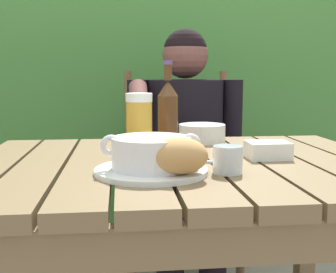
{
  "coord_description": "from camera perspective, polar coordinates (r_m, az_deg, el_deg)",
  "views": [
    {
      "loc": [
        -0.17,
        -1.11,
        1.0
      ],
      "look_at": [
        -0.05,
        -0.04,
        0.85
      ],
      "focal_mm": 46.21,
      "sensor_mm": 36.0,
      "label": 1
    }
  ],
  "objects": [
    {
      "name": "dining_table",
      "position": [
        1.17,
        2.23,
        -8.64
      ],
      "size": [
        1.11,
        0.82,
        0.78
      ],
      "color": "brown",
      "rests_on": "ground_plane"
    },
    {
      "name": "water_glass_small",
      "position": [
        1.0,
        7.87,
        -3.04
      ],
      "size": [
        0.07,
        0.07,
        0.06
      ],
      "color": "silver",
      "rests_on": "dining_table"
    },
    {
      "name": "diner_bowl",
      "position": [
        1.45,
        4.51,
        0.44
      ],
      "size": [
        0.15,
        0.15,
        0.06
      ],
      "color": "white",
      "rests_on": "dining_table"
    },
    {
      "name": "beer_bottle",
      "position": [
        1.24,
        -0.01,
        2.87
      ],
      "size": [
        0.06,
        0.06,
        0.26
      ],
      "color": "#502D16",
      "rests_on": "dining_table"
    },
    {
      "name": "chair_near_diner",
      "position": [
        2.04,
        1.52,
        -6.46
      ],
      "size": [
        0.5,
        0.41,
        1.02
      ],
      "color": "brown",
      "rests_on": "ground_plane"
    },
    {
      "name": "bread_roll",
      "position": [
        0.93,
        1.5,
        -2.56
      ],
      "size": [
        0.13,
        0.1,
        0.08
      ],
      "color": "tan",
      "rests_on": "serving_plate"
    },
    {
      "name": "hedge_backdrop",
      "position": [
        2.64,
        -6.21,
        10.21
      ],
      "size": [
        3.57,
        0.9,
        2.43
      ],
      "color": "#457F38",
      "rests_on": "ground_plane"
    },
    {
      "name": "person_eating",
      "position": [
        1.8,
        2.32,
        -1.39
      ],
      "size": [
        0.48,
        0.47,
        1.19
      ],
      "color": "black",
      "rests_on": "ground_plane"
    },
    {
      "name": "serving_plate",
      "position": [
        0.99,
        -2.22,
        -4.52
      ],
      "size": [
        0.26,
        0.26,
        0.01
      ],
      "color": "white",
      "rests_on": "dining_table"
    },
    {
      "name": "soup_bowl",
      "position": [
        0.98,
        -2.23,
        -2.04
      ],
      "size": [
        0.23,
        0.18,
        0.08
      ],
      "color": "white",
      "rests_on": "serving_plate"
    },
    {
      "name": "table_knife",
      "position": [
        1.12,
        3.83,
        -3.21
      ],
      "size": [
        0.14,
        0.06,
        0.01
      ],
      "color": "silver",
      "rests_on": "dining_table"
    },
    {
      "name": "beer_glass",
      "position": [
        1.17,
        -3.81,
        1.46
      ],
      "size": [
        0.07,
        0.07,
        0.17
      ],
      "color": "gold",
      "rests_on": "dining_table"
    },
    {
      "name": "butter_tub",
      "position": [
        1.19,
        12.97,
        -1.74
      ],
      "size": [
        0.11,
        0.09,
        0.05
      ],
      "color": "white",
      "rests_on": "dining_table"
    }
  ]
}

